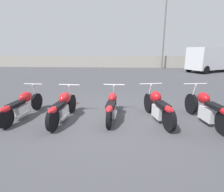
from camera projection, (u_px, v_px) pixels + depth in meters
ground_plane at (112, 117)px, 5.39m from camera, size 60.00×60.00×0.00m
fence_back at (121, 62)px, 20.31m from camera, size 40.00×0.04×1.35m
light_pole_left at (165, 19)px, 18.26m from camera, size 0.70×0.35×8.90m
motorcycle_slot_0 at (22, 105)px, 5.25m from camera, size 0.65×2.09×0.94m
motorcycle_slot_1 at (63, 107)px, 5.03m from camera, size 0.67×1.99×0.97m
motorcycle_slot_2 at (112, 106)px, 5.19m from camera, size 0.69×1.97×0.94m
motorcycle_slot_3 at (158, 107)px, 5.04m from camera, size 0.80×2.04×0.99m
motorcycle_slot_4 at (207, 109)px, 4.84m from camera, size 0.73×2.18×1.02m
parked_van at (213, 58)px, 16.29m from camera, size 5.43×4.25×2.24m
traffic_cone_near at (73, 99)px, 6.62m from camera, size 0.27×0.27×0.44m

